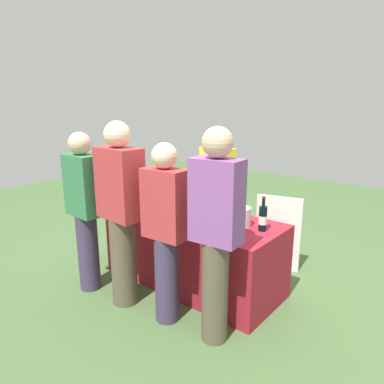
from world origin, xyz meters
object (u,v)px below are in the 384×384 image
guest_1 (121,210)px  wine_bottle_3 (220,206)px  wine_glass_1 (165,208)px  ice_bucket (240,216)px  guest_2 (166,229)px  wine_bottle_0 (155,191)px  wine_bottle_2 (202,202)px  wine_glass_4 (215,218)px  wine_bottle_1 (187,197)px  guest_0 (85,207)px  wine_glass_0 (165,202)px  wine_glass_5 (231,218)px  wine_glass_2 (190,208)px  wine_bottle_4 (263,218)px  menu_board (278,233)px  wine_glass_3 (196,213)px  guest_3 (216,230)px  server_pouring (217,191)px

guest_1 → wine_bottle_3: bearing=62.5°
wine_glass_1 → ice_bucket: (0.73, 0.26, -0.01)m
guest_2 → wine_bottle_0: bearing=135.5°
wine_bottle_2 → wine_glass_4: 0.50m
wine_bottle_1 → guest_0: 1.09m
wine_glass_0 → wine_glass_5: 0.83m
wine_glass_2 → wine_glass_5: size_ratio=1.00×
wine_bottle_3 → wine_bottle_4: size_ratio=1.03×
guest_0 → guest_2: 1.00m
wine_glass_5 → wine_glass_0: bearing=179.8°
guest_2 → menu_board: (0.29, 1.53, -0.42)m
wine_glass_0 → guest_2: 0.80m
wine_glass_2 → wine_glass_4: same height
ice_bucket → guest_1: guest_1 is taller
wine_glass_2 → wine_glass_3: (0.15, -0.09, -0.00)m
wine_glass_3 → guest_1: (-0.44, -0.53, 0.08)m
wine_bottle_2 → wine_glass_3: (0.17, -0.31, -0.01)m
wine_glass_1 → wine_glass_4: wine_glass_4 is taller
wine_bottle_2 → wine_glass_3: wine_bottle_2 is taller
guest_1 → wine_bottle_0: bearing=120.2°
wine_bottle_3 → wine_bottle_0: bearing=178.3°
wine_bottle_1 → wine_bottle_4: bearing=-7.4°
ice_bucket → menu_board: ice_bucket is taller
ice_bucket → wine_bottle_2: bearing=170.9°
wine_glass_3 → guest_3: bearing=-38.0°
guest_3 → wine_glass_5: bearing=106.1°
guest_2 → server_pouring: bearing=103.4°
wine_glass_3 → menu_board: wine_glass_3 is taller
guest_2 → wine_bottle_2: bearing=102.5°
wine_bottle_1 → wine_bottle_4: (1.01, -0.13, 0.01)m
ice_bucket → server_pouring: bearing=139.6°
wine_glass_5 → guest_2: bearing=-115.3°
guest_2 → wine_glass_2: bearing=106.9°
wine_bottle_2 → guest_3: bearing=-46.1°
wine_glass_0 → guest_1: (0.06, -0.63, 0.08)m
wine_glass_1 → wine_glass_3: bearing=4.0°
wine_bottle_4 → wine_glass_1: bearing=-164.2°
wine_bottle_4 → wine_glass_2: (-0.73, -0.16, -0.01)m
wine_bottle_4 → guest_0: guest_0 is taller
wine_glass_1 → wine_glass_5: wine_glass_5 is taller
wine_bottle_1 → wine_glass_2: bearing=-45.2°
wine_bottle_2 → wine_bottle_0: bearing=178.0°
guest_1 → guest_3: (0.98, 0.11, 0.01)m
wine_glass_1 → ice_bucket: bearing=19.5°
wine_bottle_2 → wine_bottle_4: same height
wine_glass_1 → wine_bottle_2: bearing=57.9°
wine_glass_0 → guest_0: 0.82m
wine_glass_2 → ice_bucket: (0.50, 0.14, -0.02)m
wine_bottle_2 → wine_bottle_4: bearing=-5.3°
wine_glass_3 → wine_glass_4: wine_glass_4 is taller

